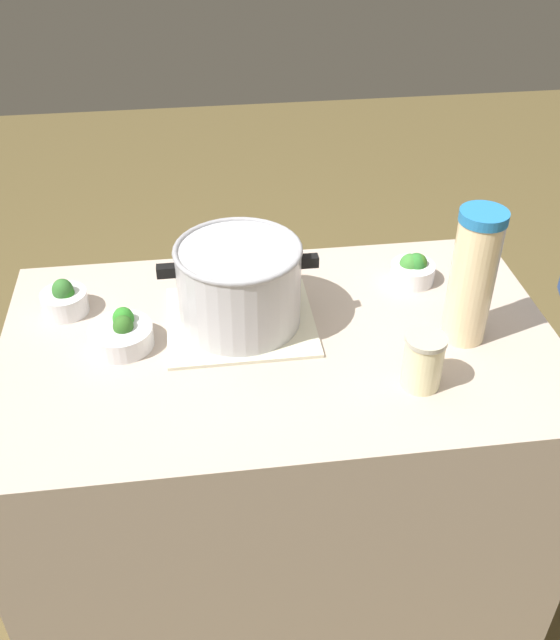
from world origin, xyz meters
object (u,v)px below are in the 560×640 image
(broccoli_bowl_front, at_px, (413,269))
(broccoli_bowl_back, at_px, (65,299))
(mason_jar, at_px, (423,361))
(cooking_pot, at_px, (239,283))
(lemonade_pitcher, at_px, (473,277))
(broccoli_bowl_center, at_px, (122,334))

(broccoli_bowl_front, xyz_separation_m, broccoli_bowl_back, (-0.81, -0.02, 0.00))
(mason_jar, relative_size, broccoli_bowl_front, 1.11)
(cooking_pot, distance_m, lemonade_pitcher, 0.49)
(broccoli_bowl_center, bearing_deg, cooking_pot, 9.90)
(mason_jar, bearing_deg, cooking_pot, 143.20)
(mason_jar, bearing_deg, broccoli_bowl_front, 76.43)
(broccoli_bowl_front, relative_size, broccoli_bowl_center, 0.78)
(lemonade_pitcher, xyz_separation_m, broccoli_bowl_center, (-0.73, 0.07, -0.12))
(broccoli_bowl_back, bearing_deg, lemonade_pitcher, -13.43)
(cooking_pot, relative_size, broccoli_bowl_front, 3.23)
(broccoli_bowl_front, relative_size, broccoli_bowl_back, 1.02)
(mason_jar, height_order, broccoli_bowl_back, mason_jar)
(cooking_pot, distance_m, broccoli_bowl_center, 0.27)
(lemonade_pitcher, bearing_deg, broccoli_bowl_front, 101.58)
(broccoli_bowl_back, bearing_deg, broccoli_bowl_center, -46.49)
(lemonade_pitcher, height_order, broccoli_bowl_front, lemonade_pitcher)
(broccoli_bowl_front, bearing_deg, broccoli_bowl_center, -166.69)
(mason_jar, distance_m, broccoli_bowl_center, 0.63)
(broccoli_bowl_front, distance_m, broccoli_bowl_center, 0.70)
(broccoli_bowl_center, bearing_deg, broccoli_bowl_front, 13.31)
(mason_jar, bearing_deg, broccoli_bowl_back, 154.44)
(broccoli_bowl_center, bearing_deg, broccoli_bowl_back, 133.51)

